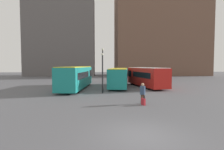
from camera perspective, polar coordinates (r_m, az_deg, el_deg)
ground_plane at (r=8.82m, az=9.75°, el=-19.02°), size 160.00×160.00×0.00m
building_block_left at (r=60.47m, az=-16.20°, el=12.15°), size 21.34×10.12×25.85m
building_block_right at (r=63.51m, az=15.47°, el=15.70°), size 30.08×12.78×34.51m
bus_0 at (r=25.58m, az=-11.51°, el=-0.53°), size 3.82×12.04×3.15m
bus_1 at (r=26.81m, az=2.25°, el=-0.63°), size 4.14×9.98×2.88m
bus_2 at (r=27.75m, az=10.98°, el=-0.41°), size 4.22×10.45×3.00m
traveler at (r=15.38m, az=9.96°, el=-5.32°), size 0.61×0.61×1.80m
suitcase at (r=15.01m, az=10.20°, el=-8.55°), size 0.31×0.44×0.83m
lamp_post_0 at (r=20.73m, az=-3.16°, el=1.88°), size 0.28×0.28×4.77m
lamp_post_1 at (r=21.64m, az=-3.05°, el=2.86°), size 0.28×0.28×5.44m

